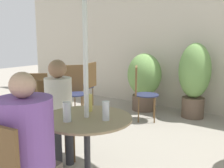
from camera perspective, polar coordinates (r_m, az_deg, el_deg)
The scene contains 14 objects.
storefront_wall at distance 5.29m, azimuth 20.90°, elevation 9.85°, with size 10.00×0.06×3.00m.
cafe_table_near at distance 2.49m, azimuth -5.47°, elevation -11.17°, with size 0.84×0.84×0.75m.
bistro_chair_0 at distance 3.25m, azimuth -12.33°, elevation -6.02°, with size 0.47×0.46×0.97m.
bistro_chair_2 at distance 5.35m, azimuth -5.23°, elevation 0.54°, with size 0.45×0.43×0.97m.
bistro_chair_3 at distance 4.64m, azimuth 6.34°, elevation -0.98°, with size 0.48×0.47×0.97m.
bistro_chair_4 at distance 4.00m, azimuth -16.05°, elevation -3.13°, with size 0.48×0.48×0.97m.
bistro_chair_5 at distance 4.81m, azimuth -8.29°, elevation -0.62°, with size 0.48×0.48×0.97m.
seated_person_0 at distance 3.07m, azimuth -11.48°, elevation -3.80°, with size 0.38×0.36×1.23m.
seated_person_1 at distance 1.92m, azimuth -17.81°, elevation -12.74°, with size 0.38×0.41×1.25m.
beer_glass_0 at distance 2.31m, azimuth -1.35°, elevation -5.84°, with size 0.06×0.06×0.17m.
beer_glass_1 at distance 2.59m, azimuth -4.93°, elevation -4.06°, with size 0.06×0.06×0.17m.
beer_glass_2 at distance 2.31m, azimuth -9.76°, elevation -5.98°, with size 0.07×0.07×0.17m.
potted_plant_0 at distance 5.31m, azimuth 7.05°, elevation 1.15°, with size 0.68×0.68×1.15m.
potted_plant_1 at distance 4.98m, azimuth 17.51°, elevation 1.55°, with size 0.57×0.57×1.37m.
Camera 1 is at (1.37, -1.70, 1.47)m, focal length 42.00 mm.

